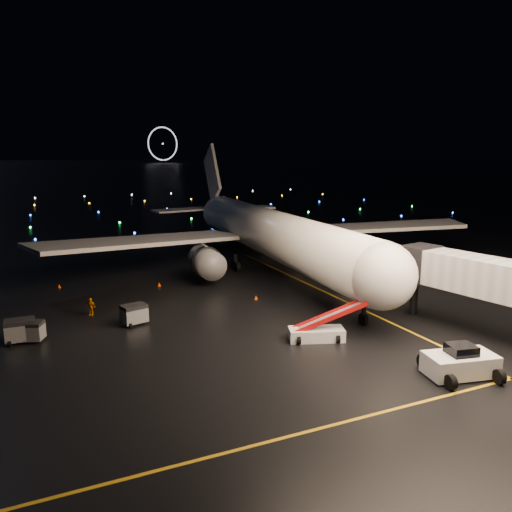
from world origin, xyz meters
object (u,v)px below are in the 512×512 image
object	(u,v)px
pushback_tug	(460,360)
baggage_cart_1	(20,331)
crew_c	(91,307)
airliner	(261,205)
baggage_cart_2	(30,332)
belt_loader	(317,321)
baggage_cart_0	(134,315)

from	to	relation	value
pushback_tug	baggage_cart_1	world-z (taller)	pushback_tug
pushback_tug	crew_c	size ratio (longest dim) A/B	2.83
airliner	baggage_cart_2	distance (m)	33.92
airliner	pushback_tug	distance (m)	36.82
belt_loader	baggage_cart_2	distance (m)	22.92
crew_c	baggage_cart_2	size ratio (longest dim) A/B	0.85
pushback_tug	belt_loader	world-z (taller)	belt_loader
belt_loader	crew_c	bearing A→B (deg)	158.03
baggage_cart_0	baggage_cart_1	distance (m)	9.11
baggage_cart_1	baggage_cart_2	bearing A→B (deg)	-12.25
airliner	pushback_tug	world-z (taller)	airliner
baggage_cart_1	pushback_tug	bearing A→B (deg)	-33.61
airliner	baggage_cart_1	size ratio (longest dim) A/B	26.11
baggage_cart_0	baggage_cart_1	world-z (taller)	baggage_cart_1
pushback_tug	airliner	bearing A→B (deg)	98.70
pushback_tug	belt_loader	xyz separation A→B (m)	(-5.42, 9.68, 0.46)
belt_loader	baggage_cart_1	size ratio (longest dim) A/B	2.94
crew_c	pushback_tug	bearing A→B (deg)	-3.91
crew_c	baggage_cart_1	size ratio (longest dim) A/B	0.75
airliner	belt_loader	size ratio (longest dim) A/B	8.87
belt_loader	baggage_cart_2	bearing A→B (deg)	176.13
crew_c	baggage_cart_0	world-z (taller)	baggage_cart_0
belt_loader	baggage_cart_0	xyz separation A→B (m)	(-12.65, 9.87, -0.68)
airliner	crew_c	bearing A→B (deg)	-148.38
pushback_tug	baggage_cart_0	distance (m)	26.62
airliner	belt_loader	bearing A→B (deg)	-101.85
pushback_tug	belt_loader	distance (m)	11.10
crew_c	baggage_cart_0	xyz separation A→B (m)	(3.19, -4.21, 0.06)
airliner	crew_c	distance (m)	27.20
airliner	baggage_cart_2	bearing A→B (deg)	-145.05
baggage_cart_2	pushback_tug	bearing A→B (deg)	-12.80
baggage_cart_1	baggage_cart_2	xyz separation A→B (m)	(0.74, -0.18, -0.11)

